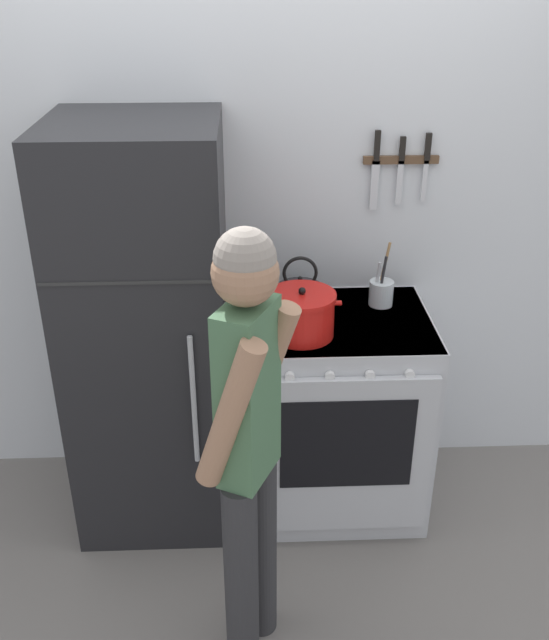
% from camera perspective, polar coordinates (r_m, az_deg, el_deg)
% --- Properties ---
extents(ground_plane, '(14.00, 14.00, 0.00)m').
position_cam_1_polar(ground_plane, '(3.63, -0.73, -10.52)').
color(ground_plane, slate).
extents(wall_back, '(10.00, 0.06, 2.55)m').
position_cam_1_polar(wall_back, '(3.05, -0.88, 9.09)').
color(wall_back, silver).
rests_on(wall_back, ground_plane).
extents(refrigerator, '(0.63, 0.66, 1.71)m').
position_cam_1_polar(refrigerator, '(2.92, -10.02, -1.18)').
color(refrigerator, black).
rests_on(refrigerator, ground_plane).
extents(stove_range, '(0.75, 0.66, 0.90)m').
position_cam_1_polar(stove_range, '(3.11, 4.99, -7.42)').
color(stove_range, silver).
rests_on(stove_range, ground_plane).
extents(dutch_oven_pot, '(0.30, 0.26, 0.20)m').
position_cam_1_polar(dutch_oven_pot, '(2.74, 2.18, 0.47)').
color(dutch_oven_pot, red).
rests_on(dutch_oven_pot, stove_range).
extents(tea_kettle, '(0.24, 0.19, 0.23)m').
position_cam_1_polar(tea_kettle, '(2.97, 2.08, 2.21)').
color(tea_kettle, black).
rests_on(tea_kettle, stove_range).
extents(utensil_jar, '(0.10, 0.10, 0.27)m').
position_cam_1_polar(utensil_jar, '(3.02, 8.53, 2.25)').
color(utensil_jar, silver).
rests_on(utensil_jar, stove_range).
extents(person, '(0.35, 0.39, 1.59)m').
position_cam_1_polar(person, '(2.21, -2.08, -9.50)').
color(person, '#2D2D30').
rests_on(person, ground_plane).
extents(wall_knife_strip, '(0.31, 0.03, 0.33)m').
position_cam_1_polar(wall_knife_strip, '(3.01, 10.02, 12.55)').
color(wall_knife_strip, brown).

